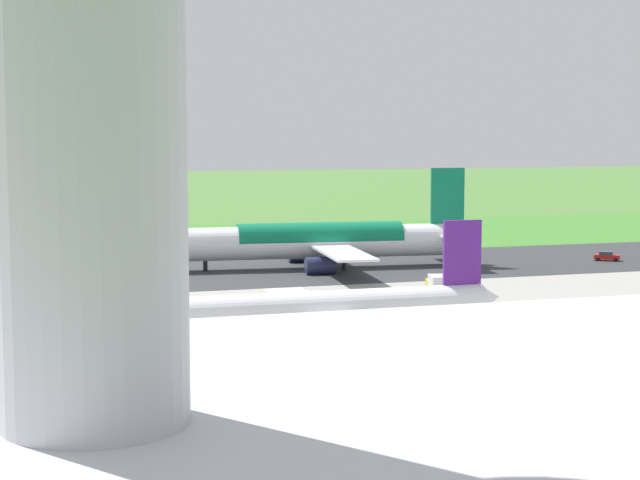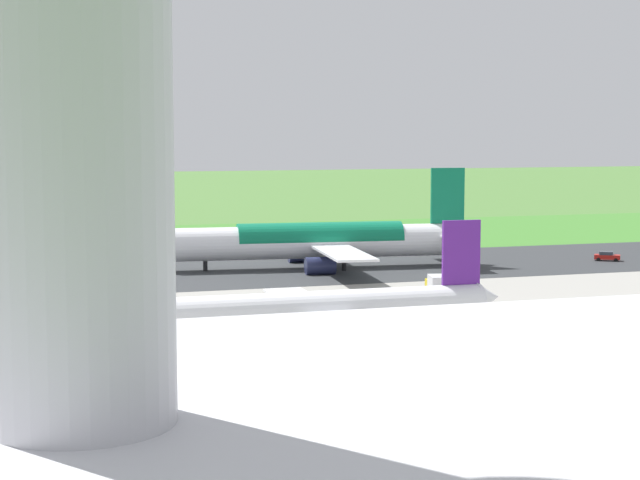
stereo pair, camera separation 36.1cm
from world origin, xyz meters
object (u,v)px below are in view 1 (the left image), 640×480
traffic_cone_orange (315,237)px  service_truck_baggage (438,284)px  airliner_parked_mid (319,309)px  no_stopping_sign (350,229)px  airliner_main (322,241)px  service_car_followme (607,256)px

traffic_cone_orange → service_truck_baggage: bearing=85.7°
airliner_parked_mid → no_stopping_sign: airliner_parked_mid is taller
airliner_main → airliner_parked_mid: size_ratio=1.30×
service_truck_baggage → traffic_cone_orange: bearing=-94.3°
airliner_parked_mid → no_stopping_sign: 107.59m
airliner_main → service_truck_baggage: bearing=102.3°
traffic_cone_orange → no_stopping_sign: bearing=-167.2°
airliner_main → service_car_followme: airliner_main is taller
no_stopping_sign → traffic_cone_orange: size_ratio=5.01×
airliner_main → airliner_parked_mid: 58.04m
airliner_parked_mid → airliner_main: bearing=-107.7°
no_stopping_sign → traffic_cone_orange: 8.30m
airliner_parked_mid → service_truck_baggage: size_ratio=6.80×
airliner_parked_mid → service_car_followme: size_ratio=9.29×
service_car_followme → traffic_cone_orange: service_car_followme is taller
service_car_followme → traffic_cone_orange: (36.15, -49.18, -0.57)m
airliner_main → traffic_cone_orange: bearing=-105.6°
airliner_main → traffic_cone_orange: airliner_main is taller
service_truck_baggage → airliner_parked_mid: bearing=45.7°
service_truck_baggage → service_car_followme: (-41.65, -24.82, -0.56)m
airliner_parked_mid → no_stopping_sign: bearing=-110.6°
airliner_main → no_stopping_sign: (-20.13, -45.43, -2.72)m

